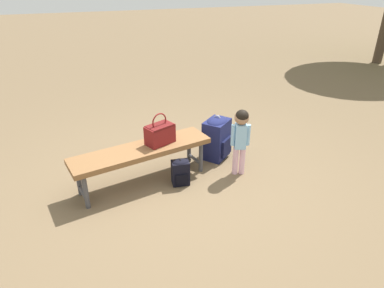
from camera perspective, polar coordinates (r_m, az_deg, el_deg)
The scene contains 6 objects.
ground_plane at distance 3.98m, azimuth -1.25°, elevation -6.63°, with size 40.00×40.00×0.00m, color brown.
park_bench at distance 3.85m, azimuth -8.41°, elevation -1.41°, with size 1.65×0.71×0.45m.
handbag at distance 3.85m, azimuth -5.42°, elevation 1.82°, with size 0.36×0.29×0.37m.
child_standing at distance 3.95m, azimuth 8.19°, elevation 1.93°, with size 0.22×0.17×0.83m.
backpack_large at distance 4.41m, azimuth 4.17°, elevation 1.26°, with size 0.44×0.42×0.59m.
backpack_small at distance 3.89m, azimuth -1.96°, elevation -4.58°, with size 0.21×0.19×0.33m.
Camera 1 is at (-1.07, -3.14, 2.20)m, focal length 31.74 mm.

